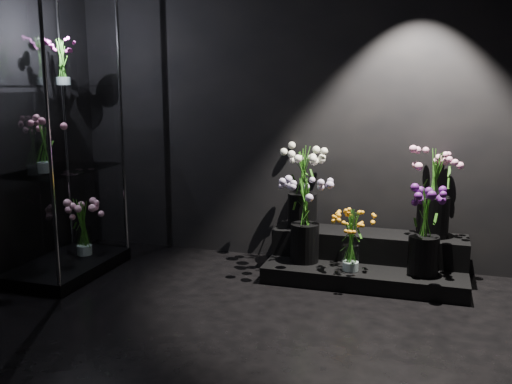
% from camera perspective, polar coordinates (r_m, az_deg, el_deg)
% --- Properties ---
extents(floor, '(4.00, 4.00, 0.00)m').
position_cam_1_polar(floor, '(3.58, -5.29, -15.77)').
color(floor, black).
rests_on(floor, ground).
extents(wall_back, '(4.00, 0.00, 4.00)m').
position_cam_1_polar(wall_back, '(5.10, 3.11, 8.67)').
color(wall_back, black).
rests_on(wall_back, floor).
extents(display_riser, '(1.60, 0.71, 0.36)m').
position_cam_1_polar(display_riser, '(4.87, 11.00, -6.63)').
color(display_riser, black).
rests_on(display_riser, floor).
extents(display_case, '(0.63, 1.05, 2.30)m').
position_cam_1_polar(display_case, '(4.93, -19.17, 5.10)').
color(display_case, black).
rests_on(display_case, floor).
extents(bouquet_orange_bells, '(0.33, 0.33, 0.48)m').
position_cam_1_polar(bouquet_orange_bells, '(4.55, 9.52, -4.76)').
color(bouquet_orange_bells, white).
rests_on(bouquet_orange_bells, display_riser).
extents(bouquet_lilac, '(0.44, 0.44, 0.71)m').
position_cam_1_polar(bouquet_lilac, '(4.69, 4.94, -2.16)').
color(bouquet_lilac, black).
rests_on(bouquet_lilac, display_riser).
extents(bouquet_purple, '(0.35, 0.35, 0.69)m').
position_cam_1_polar(bouquet_purple, '(4.56, 16.53, -3.41)').
color(bouquet_purple, black).
rests_on(bouquet_purple, display_riser).
extents(bouquet_cream_roses, '(0.44, 0.44, 0.72)m').
position_cam_1_polar(bouquet_cream_roses, '(4.91, 4.70, 1.12)').
color(bouquet_cream_roses, black).
rests_on(bouquet_cream_roses, display_riser).
extents(bouquet_pink_roses, '(0.39, 0.39, 0.71)m').
position_cam_1_polar(bouquet_pink_roses, '(4.83, 17.42, 0.48)').
color(bouquet_pink_roses, black).
rests_on(bouquet_pink_roses, display_riser).
extents(bouquet_case_pink, '(0.30, 0.30, 0.45)m').
position_cam_1_polar(bouquet_case_pink, '(4.79, -20.47, 4.69)').
color(bouquet_case_pink, white).
rests_on(bouquet_case_pink, display_case).
extents(bouquet_case_magenta, '(0.21, 0.21, 0.36)m').
position_cam_1_polar(bouquet_case_magenta, '(5.04, -18.84, 12.20)').
color(bouquet_case_magenta, white).
rests_on(bouquet_case_magenta, display_case).
extents(bouquet_case_base_pink, '(0.33, 0.33, 0.50)m').
position_cam_1_polar(bouquet_case_base_pink, '(5.20, -16.91, -3.26)').
color(bouquet_case_base_pink, white).
rests_on(bouquet_case_base_pink, display_case).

